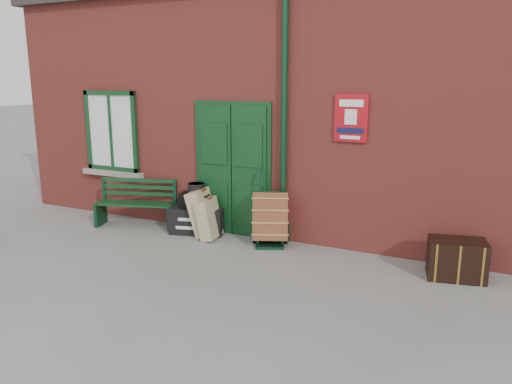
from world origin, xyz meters
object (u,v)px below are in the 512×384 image
Objects in this scene: bench at (137,202)px; dark_trunk at (457,259)px; houdini_trunk at (198,220)px; porter_trolley at (270,218)px.

dark_trunk is at bearing -17.97° from bench.
dark_trunk is (4.21, -0.19, 0.04)m from houdini_trunk.
bench is at bearing 158.64° from porter_trolley.
bench is at bearing 167.07° from dark_trunk.
houdini_trunk is at bearing 155.33° from porter_trolley.
porter_trolley is 1.57× the size of dark_trunk.
porter_trolley is at bearing -14.85° from bench.
houdini_trunk is 0.80× the size of porter_trolley.
porter_trolley is (1.39, -0.02, 0.21)m from houdini_trunk.
dark_trunk is (5.43, -0.06, -0.18)m from bench.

